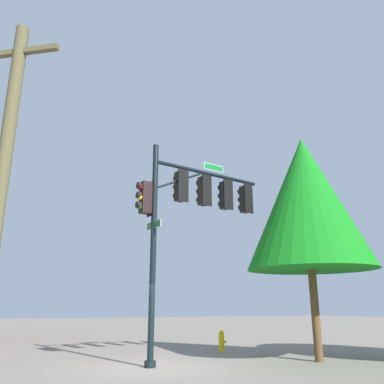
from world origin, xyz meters
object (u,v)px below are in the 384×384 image
object	(u,v)px
tree_mid	(306,201)
utility_pole	(0,190)
signal_pole_assembly	(192,205)
fire_hydrant	(222,341)

from	to	relation	value
tree_mid	utility_pole	bearing A→B (deg)	-162.23
signal_pole_assembly	fire_hydrant	distance (m)	6.50
signal_pole_assembly	fire_hydrant	xyz separation A→B (m)	(2.78, 3.08, -5.00)
utility_pole	fire_hydrant	bearing A→B (deg)	41.04
signal_pole_assembly	fire_hydrant	world-z (taller)	signal_pole_assembly
utility_pole	fire_hydrant	world-z (taller)	utility_pole
tree_mid	signal_pole_assembly	bearing A→B (deg)	161.10
utility_pole	tree_mid	world-z (taller)	tree_mid
fire_hydrant	tree_mid	size ratio (longest dim) A/B	0.10
tree_mid	fire_hydrant	bearing A→B (deg)	106.61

